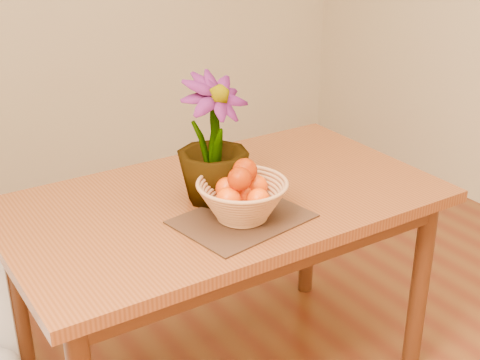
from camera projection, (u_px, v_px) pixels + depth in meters
table at (223, 220)px, 2.19m from camera, size 1.40×0.80×0.75m
placemat at (242, 219)px, 2.00m from camera, size 0.42×0.34×0.01m
wicker_basket at (242, 202)px, 1.98m from camera, size 0.27×0.27×0.11m
orange_pile at (242, 185)px, 1.96m from camera, size 0.19×0.18×0.13m
potted_plant at (213, 140)px, 2.05m from camera, size 0.27×0.27×0.40m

